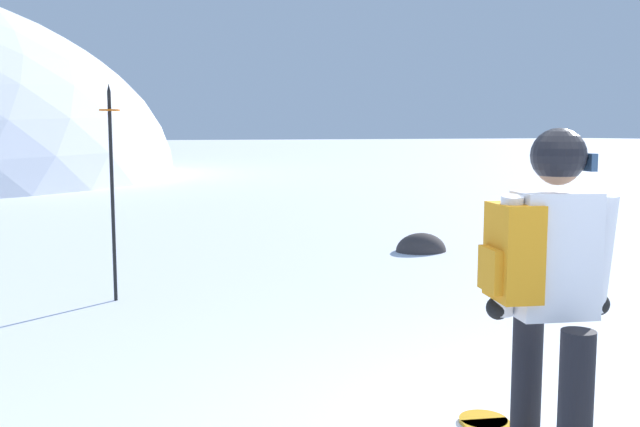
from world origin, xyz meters
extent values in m
cylinder|color=orange|center=(-0.09, 0.97, 0.01)|extent=(0.28, 0.28, 0.02)
cylinder|color=black|center=(-0.24, 0.45, 0.43)|extent=(0.15, 0.15, 0.82)
cylinder|color=black|center=(-0.37, -0.02, 0.43)|extent=(0.15, 0.15, 0.82)
cube|color=silver|center=(-0.30, 0.21, 1.13)|extent=(0.41, 0.31, 0.58)
cylinder|color=silver|center=(-0.52, 0.28, 1.13)|extent=(0.14, 0.20, 0.57)
cylinder|color=silver|center=(-0.08, 0.15, 1.13)|extent=(0.14, 0.20, 0.57)
sphere|color=black|center=(-0.53, 0.32, 0.88)|extent=(0.11, 0.11, 0.11)
sphere|color=black|center=(-0.05, 0.19, 0.88)|extent=(0.11, 0.11, 0.11)
cube|color=orange|center=(-0.49, 0.27, 1.15)|extent=(0.25, 0.32, 0.44)
cube|color=orange|center=(-0.59, 0.29, 1.07)|extent=(0.11, 0.21, 0.20)
sphere|color=#9E7051|center=(-0.30, 0.21, 1.56)|extent=(0.21, 0.21, 0.21)
sphere|color=black|center=(-0.30, 0.21, 1.59)|extent=(0.25, 0.25, 0.25)
cube|color=navy|center=(-0.18, 0.18, 1.56)|extent=(0.07, 0.17, 0.08)
cylinder|color=black|center=(-1.60, 4.97, 1.04)|extent=(0.04, 0.04, 2.09)
cylinder|color=orange|center=(-1.60, 4.97, 1.91)|extent=(0.20, 0.20, 0.02)
cone|color=black|center=(-1.60, 4.97, 2.13)|extent=(0.04, 0.04, 0.08)
ellipsoid|color=#383333|center=(2.83, 6.20, 0.00)|extent=(0.75, 0.63, 0.52)
camera|label=1|loc=(-2.60, -2.24, 1.69)|focal=39.50mm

